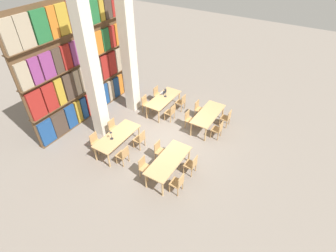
{
  "coord_description": "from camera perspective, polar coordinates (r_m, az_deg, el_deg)",
  "views": [
    {
      "loc": [
        -7.64,
        -4.82,
        7.75
      ],
      "look_at": [
        0.0,
        -0.12,
        0.68
      ],
      "focal_mm": 28.0,
      "sensor_mm": 36.0,
      "label": 1
    }
  ],
  "objects": [
    {
      "name": "reading_table_1",
      "position": [
        12.23,
        8.74,
        2.42
      ],
      "size": [
        2.14,
        0.87,
        0.76
      ],
      "color": "tan",
      "rests_on": "ground_plane"
    },
    {
      "name": "laptop",
      "position": [
        13.51,
        -0.98,
        7.28
      ],
      "size": [
        0.32,
        0.22,
        0.21
      ],
      "rotation": [
        0.0,
        0.0,
        3.14
      ],
      "color": "silver",
      "rests_on": "reading_table_3"
    },
    {
      "name": "chair_8",
      "position": [
        10.54,
        -9.72,
        -6.19
      ],
      "size": [
        0.42,
        0.4,
        0.87
      ],
      "color": "tan",
      "rests_on": "ground_plane"
    },
    {
      "name": "chair_7",
      "position": [
        12.97,
        6.73,
        3.79
      ],
      "size": [
        0.42,
        0.4,
        0.87
      ],
      "rotation": [
        0.0,
        0.0,
        3.14
      ],
      "color": "tan",
      "rests_on": "ground_plane"
    },
    {
      "name": "pillar_center",
      "position": [
        12.53,
        -8.61,
        15.53
      ],
      "size": [
        0.53,
        0.53,
        6.0
      ],
      "color": "silver",
      "rests_on": "ground_plane"
    },
    {
      "name": "desk_lamp_1",
      "position": [
        13.11,
        -0.59,
        7.65
      ],
      "size": [
        0.14,
        0.14,
        0.48
      ],
      "color": "#232328",
      "rests_on": "reading_table_3"
    },
    {
      "name": "chair_0",
      "position": [
        9.44,
        2.18,
        -12.27
      ],
      "size": [
        0.42,
        0.4,
        0.87
      ],
      "color": "tan",
      "rests_on": "ground_plane"
    },
    {
      "name": "chair_14",
      "position": [
        13.4,
        2.93,
        5.27
      ],
      "size": [
        0.42,
        0.4,
        0.87
      ],
      "color": "tan",
      "rests_on": "ground_plane"
    },
    {
      "name": "chair_4",
      "position": [
        11.8,
        10.83,
        -0.69
      ],
      "size": [
        0.42,
        0.4,
        0.87
      ],
      "color": "tan",
      "rests_on": "ground_plane"
    },
    {
      "name": "chair_5",
      "position": [
        12.23,
        4.64,
        1.53
      ],
      "size": [
        0.42,
        0.4,
        0.87
      ],
      "rotation": [
        0.0,
        0.0,
        3.14
      ],
      "color": "tan",
      "rests_on": "ground_plane"
    },
    {
      "name": "chair_12",
      "position": [
        12.64,
        0.57,
        3.04
      ],
      "size": [
        0.42,
        0.4,
        0.87
      ],
      "color": "tan",
      "rests_on": "ground_plane"
    },
    {
      "name": "chair_9",
      "position": [
        11.34,
        -15.34,
        -3.38
      ],
      "size": [
        0.42,
        0.4,
        0.87
      ],
      "rotation": [
        0.0,
        0.0,
        3.14
      ],
      "color": "tan",
      "rests_on": "ground_plane"
    },
    {
      "name": "chair_13",
      "position": [
        13.31,
        -4.76,
        4.91
      ],
      "size": [
        0.42,
        0.4,
        0.87
      ],
      "rotation": [
        0.0,
        0.0,
        3.14
      ],
      "color": "tan",
      "rests_on": "ground_plane"
    },
    {
      "name": "chair_1",
      "position": [
        9.97,
        -5.11,
        -8.88
      ],
      "size": [
        0.42,
        0.4,
        0.87
      ],
      "rotation": [
        0.0,
        0.0,
        3.14
      ],
      "color": "tan",
      "rests_on": "ground_plane"
    },
    {
      "name": "chair_15",
      "position": [
        14.04,
        -2.25,
        6.94
      ],
      "size": [
        0.42,
        0.4,
        0.87
      ],
      "rotation": [
        0.0,
        0.0,
        3.14
      ],
      "color": "tan",
      "rests_on": "ground_plane"
    },
    {
      "name": "reading_table_2",
      "position": [
        11.06,
        -10.96,
        -2.34
      ],
      "size": [
        2.14,
        0.87,
        0.76
      ],
      "color": "tan",
      "rests_on": "ground_plane"
    },
    {
      "name": "pillar_left",
      "position": [
        11.01,
        -16.3,
        11.12
      ],
      "size": [
        0.53,
        0.53,
        6.0
      ],
      "color": "silver",
      "rests_on": "ground_plane"
    },
    {
      "name": "desk_lamp_0",
      "position": [
        10.72,
        -12.32,
        -1.68
      ],
      "size": [
        0.14,
        0.14,
        0.39
      ],
      "color": "#232328",
      "rests_on": "reading_table_2"
    },
    {
      "name": "chair_3",
      "position": [
        10.56,
        -1.8,
        -5.37
      ],
      "size": [
        0.42,
        0.4,
        0.87
      ],
      "rotation": [
        0.0,
        0.0,
        3.14
      ],
      "color": "tan",
      "rests_on": "ground_plane"
    },
    {
      "name": "chair_11",
      "position": [
        11.91,
        -11.69,
        -0.4
      ],
      "size": [
        0.42,
        0.4,
        0.87
      ],
      "rotation": [
        0.0,
        0.0,
        3.14
      ],
      "color": "tan",
      "rests_on": "ground_plane"
    },
    {
      "name": "bookshelf_bank",
      "position": [
        12.86,
        -17.05,
        13.3
      ],
      "size": [
        6.85,
        0.35,
        5.5
      ],
      "color": "brown",
      "rests_on": "ground_plane"
    },
    {
      "name": "chair_6",
      "position": [
        12.57,
        12.62,
        1.78
      ],
      "size": [
        0.42,
        0.4,
        0.87
      ],
      "color": "tan",
      "rests_on": "ground_plane"
    },
    {
      "name": "reading_table_0",
      "position": [
        9.84,
        0.14,
        -7.68
      ],
      "size": [
        2.14,
        0.87,
        0.76
      ],
      "color": "tan",
      "rests_on": "ground_plane"
    },
    {
      "name": "reading_table_3",
      "position": [
        13.19,
        -0.99,
        5.81
      ],
      "size": [
        2.14,
        0.87,
        0.76
      ],
      "color": "tan",
      "rests_on": "ground_plane"
    },
    {
      "name": "chair_2",
      "position": [
        10.07,
        5.17,
        -8.32
      ],
      "size": [
        0.42,
        0.4,
        0.87
      ],
      "color": "tan",
      "rests_on": "ground_plane"
    },
    {
      "name": "chair_10",
      "position": [
        11.15,
        -6.11,
        -2.82
      ],
      "size": [
        0.42,
        0.4,
        0.87
      ],
      "color": "tan",
      "rests_on": "ground_plane"
    },
    {
      "name": "ground_plane",
      "position": [
        11.9,
        -0.51,
        -2.4
      ],
      "size": [
        40.0,
        40.0,
        0.0
      ],
      "primitive_type": "plane",
      "color": "gray"
    }
  ]
}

